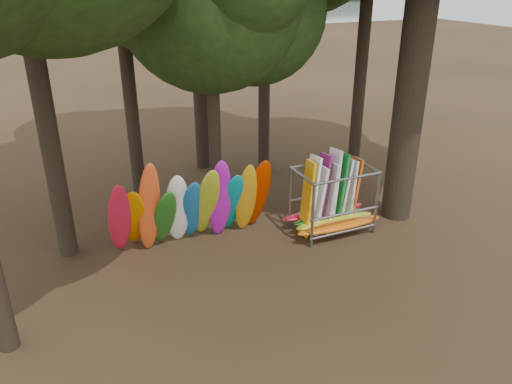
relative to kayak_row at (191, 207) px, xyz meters
name	(u,v)px	position (x,y,z in m)	size (l,w,h in m)	color
ground	(278,251)	(2.28, -1.42, -1.32)	(120.00, 120.00, 0.00)	#47331E
lake	(79,35)	(2.28, 58.58, -1.32)	(160.00, 160.00, 0.00)	gray
kayak_row	(191,207)	(0.00, 0.00, 0.00)	(5.17, 2.21, 3.26)	red
storage_rack	(332,202)	(4.49, -0.86, -0.31)	(3.11, 1.60, 2.71)	gray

